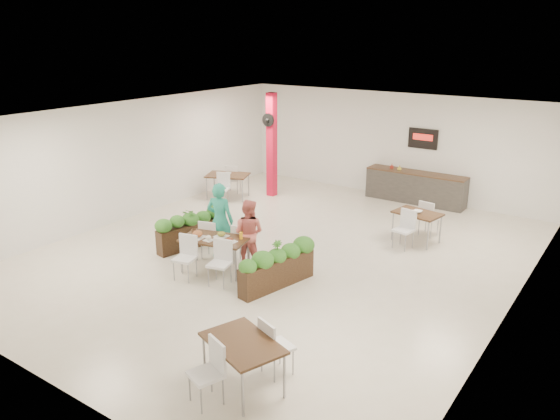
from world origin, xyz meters
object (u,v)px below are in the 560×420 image
(side_table_b, at_px, (417,218))
(side_table_c, at_px, (243,350))
(red_column, at_px, (272,144))
(planter_right, at_px, (277,264))
(diner_man, at_px, (220,221))
(side_table_a, at_px, (228,178))
(planter_left, at_px, (191,227))
(service_counter, at_px, (415,186))
(main_table, at_px, (214,243))
(diner_woman, at_px, (248,233))

(side_table_b, xyz_separation_m, side_table_c, (0.13, -6.98, 0.00))
(red_column, relative_size, planter_right, 1.70)
(diner_man, distance_m, side_table_a, 4.70)
(red_column, distance_m, side_table_c, 9.89)
(planter_left, bearing_deg, service_counter, 65.07)
(planter_right, bearing_deg, side_table_a, 138.74)
(red_column, relative_size, side_table_a, 1.93)
(red_column, bearing_deg, main_table, -66.48)
(planter_left, bearing_deg, side_table_b, 38.47)
(planter_left, xyz_separation_m, side_table_a, (-1.91, 3.64, 0.13))
(diner_man, bearing_deg, planter_right, 150.18)
(diner_man, xyz_separation_m, side_table_b, (3.31, 3.46, -0.26))
(planter_right, bearing_deg, red_column, 126.52)
(red_column, bearing_deg, side_table_b, -13.40)
(service_counter, xyz_separation_m, side_table_c, (1.39, -10.10, 0.13))
(red_column, xyz_separation_m, main_table, (2.34, -5.37, -1.01))
(red_column, height_order, main_table, red_column)
(diner_woman, height_order, side_table_c, diner_woman)
(service_counter, xyz_separation_m, planter_right, (-0.11, -7.12, 0.00))
(side_table_b, bearing_deg, side_table_a, -172.98)
(planter_right, distance_m, side_table_b, 4.23)
(diner_woman, xyz_separation_m, side_table_b, (2.51, 3.46, -0.13))
(service_counter, xyz_separation_m, diner_man, (-2.05, -6.58, 0.39))
(diner_man, bearing_deg, side_table_a, -66.22)
(main_table, bearing_deg, planter_left, 152.61)
(service_counter, bearing_deg, side_table_b, -68.03)
(service_counter, xyz_separation_m, side_table_b, (1.26, -3.12, 0.13))
(side_table_c, bearing_deg, side_table_b, 110.91)
(side_table_a, distance_m, side_table_c, 9.60)
(main_table, distance_m, planter_left, 1.55)
(planter_left, height_order, side_table_c, planter_left)
(side_table_a, relative_size, side_table_b, 0.99)
(planter_left, bearing_deg, diner_man, -3.15)
(diner_man, relative_size, diner_woman, 1.16)
(service_counter, xyz_separation_m, planter_left, (-3.03, -6.52, 0.01))
(main_table, relative_size, diner_man, 1.07)
(diner_man, distance_m, planter_left, 1.05)
(service_counter, bearing_deg, red_column, -155.00)
(red_column, distance_m, planter_left, 4.89)
(planter_left, xyz_separation_m, side_table_b, (4.29, 3.41, 0.12))
(red_column, xyz_separation_m, service_counter, (4.00, 1.86, -1.15))
(red_column, bearing_deg, service_counter, 25.00)
(diner_man, distance_m, planter_right, 2.06)
(service_counter, distance_m, planter_left, 7.19)
(red_column, xyz_separation_m, diner_woman, (2.75, -4.71, -0.89))
(diner_woman, bearing_deg, diner_man, -14.22)
(planter_left, bearing_deg, red_column, 101.70)
(service_counter, xyz_separation_m, diner_woman, (-1.25, -6.58, 0.26))
(diner_woman, height_order, planter_right, diner_woman)
(diner_woman, height_order, side_table_b, diner_woman)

